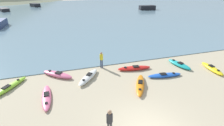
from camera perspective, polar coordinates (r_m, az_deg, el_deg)
name	(u,v)px	position (r m, az deg, el deg)	size (l,w,h in m)	color
bay_water	(71,12)	(50.26, -13.16, 15.87)	(160.00, 70.00, 0.06)	slate
kayak_on_sand_0	(47,97)	(12.96, -20.59, -10.35)	(0.66, 3.12, 0.30)	#E5668C
kayak_on_sand_1	(179,64)	(17.82, 21.08, -0.38)	(1.30, 2.71, 0.39)	teal
kayak_on_sand_2	(134,68)	(16.08, 7.27, -1.65)	(3.13, 1.16, 0.34)	red
kayak_on_sand_3	(89,77)	(14.60, -7.68, -4.51)	(2.34, 2.78, 0.37)	white
kayak_on_sand_4	(9,87)	(15.23, -30.70, -6.87)	(2.49, 3.18, 0.33)	#8CCC2D
kayak_on_sand_5	(140,85)	(13.60, 9.20, -7.01)	(2.00, 3.07, 0.35)	orange
kayak_on_sand_6	(212,68)	(18.23, 29.84, -1.53)	(0.99, 2.75, 0.40)	yellow
kayak_on_sand_7	(165,75)	(15.46, 16.79, -3.82)	(3.02, 1.03, 0.29)	blue
kayak_on_sand_8	(57,74)	(15.54, -17.39, -3.53)	(2.71, 2.49, 0.40)	#E5668C
person_near_foreground	(110,121)	(9.22, -0.78, -18.49)	(0.33, 0.22, 1.62)	#4C4C4C
person_near_waterline	(101,59)	(16.03, -3.49, 1.35)	(0.31, 0.26, 1.55)	#384260
moored_boat_0	(35,5)	(65.71, -23.83, 16.94)	(3.53, 4.21, 1.03)	black
moored_boat_1	(0,23)	(37.56, -32.72, 10.81)	(1.60, 4.49, 1.18)	navy
moored_boat_2	(4,10)	(58.92, -31.76, 14.62)	(3.44, 4.64, 0.82)	black
moored_boat_4	(147,8)	(54.42, 11.41, 17.32)	(4.73, 2.46, 1.18)	black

